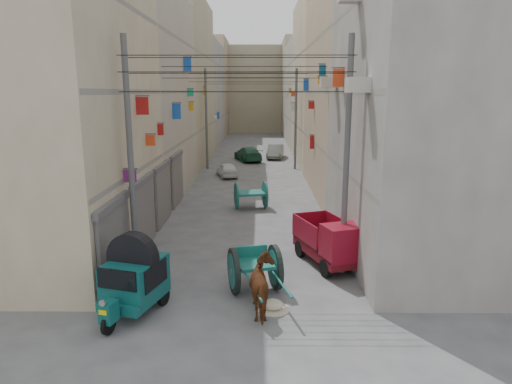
{
  "coord_description": "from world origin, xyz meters",
  "views": [
    {
      "loc": [
        0.72,
        -9.05,
        6.2
      ],
      "look_at": [
        0.58,
        6.5,
        2.78
      ],
      "focal_mm": 32.0,
      "sensor_mm": 36.0,
      "label": 1
    }
  ],
  "objects_px": {
    "auto_rickshaw": "(134,277)",
    "distant_car_green": "(248,154)",
    "mini_truck": "(333,245)",
    "feed_sack": "(273,305)",
    "distant_car_white": "(227,170)",
    "second_cart": "(251,194)",
    "horse": "(265,287)",
    "distant_car_grey": "(275,151)",
    "tonga_cart": "(255,268)"
  },
  "relations": [
    {
      "from": "tonga_cart",
      "to": "mini_truck",
      "type": "distance_m",
      "value": 3.37
    },
    {
      "from": "distant_car_white",
      "to": "distant_car_grey",
      "type": "xyz_separation_m",
      "value": [
        3.91,
        9.78,
        0.12
      ]
    },
    {
      "from": "auto_rickshaw",
      "to": "horse",
      "type": "xyz_separation_m",
      "value": [
        3.71,
        -0.02,
        -0.27
      ]
    },
    {
      "from": "auto_rickshaw",
      "to": "distant_car_green",
      "type": "height_order",
      "value": "auto_rickshaw"
    },
    {
      "from": "mini_truck",
      "to": "tonga_cart",
      "type": "bearing_deg",
      "value": -164.44
    },
    {
      "from": "second_cart",
      "to": "distant_car_white",
      "type": "bearing_deg",
      "value": 90.16
    },
    {
      "from": "mini_truck",
      "to": "distant_car_green",
      "type": "height_order",
      "value": "mini_truck"
    },
    {
      "from": "auto_rickshaw",
      "to": "distant_car_grey",
      "type": "relative_size",
      "value": 0.68
    },
    {
      "from": "distant_car_white",
      "to": "second_cart",
      "type": "bearing_deg",
      "value": 86.78
    },
    {
      "from": "auto_rickshaw",
      "to": "feed_sack",
      "type": "bearing_deg",
      "value": 18.81
    },
    {
      "from": "auto_rickshaw",
      "to": "distant_car_white",
      "type": "height_order",
      "value": "auto_rickshaw"
    },
    {
      "from": "tonga_cart",
      "to": "feed_sack",
      "type": "distance_m",
      "value": 1.54
    },
    {
      "from": "auto_rickshaw",
      "to": "distant_car_grey",
      "type": "bearing_deg",
      "value": 97.2
    },
    {
      "from": "horse",
      "to": "distant_car_white",
      "type": "height_order",
      "value": "horse"
    },
    {
      "from": "mini_truck",
      "to": "feed_sack",
      "type": "distance_m",
      "value": 3.99
    },
    {
      "from": "tonga_cart",
      "to": "distant_car_white",
      "type": "height_order",
      "value": "tonga_cart"
    },
    {
      "from": "distant_car_white",
      "to": "distant_car_green",
      "type": "height_order",
      "value": "distant_car_green"
    },
    {
      "from": "tonga_cart",
      "to": "feed_sack",
      "type": "xyz_separation_m",
      "value": [
        0.55,
        -1.3,
        -0.6
      ]
    },
    {
      "from": "tonga_cart",
      "to": "feed_sack",
      "type": "relative_size",
      "value": 5.67
    },
    {
      "from": "auto_rickshaw",
      "to": "feed_sack",
      "type": "relative_size",
      "value": 4.43
    },
    {
      "from": "second_cart",
      "to": "feed_sack",
      "type": "distance_m",
      "value": 11.82
    },
    {
      "from": "mini_truck",
      "to": "distant_car_white",
      "type": "bearing_deg",
      "value": 86.13
    },
    {
      "from": "auto_rickshaw",
      "to": "tonga_cart",
      "type": "bearing_deg",
      "value": 39.65
    },
    {
      "from": "tonga_cart",
      "to": "distant_car_white",
      "type": "xyz_separation_m",
      "value": [
        -2.28,
        19.92,
        -0.22
      ]
    },
    {
      "from": "tonga_cart",
      "to": "second_cart",
      "type": "height_order",
      "value": "second_cart"
    },
    {
      "from": "mini_truck",
      "to": "auto_rickshaw",
      "type": "bearing_deg",
      "value": -170.64
    },
    {
      "from": "feed_sack",
      "to": "distant_car_grey",
      "type": "distance_m",
      "value": 31.02
    },
    {
      "from": "feed_sack",
      "to": "mini_truck",
      "type": "bearing_deg",
      "value": 55.66
    },
    {
      "from": "feed_sack",
      "to": "distant_car_green",
      "type": "distance_m",
      "value": 29.27
    },
    {
      "from": "horse",
      "to": "second_cart",
      "type": "bearing_deg",
      "value": -94.74
    },
    {
      "from": "feed_sack",
      "to": "distant_car_green",
      "type": "xyz_separation_m",
      "value": [
        -1.48,
        29.23,
        0.49
      ]
    },
    {
      "from": "auto_rickshaw",
      "to": "horse",
      "type": "relative_size",
      "value": 1.41
    },
    {
      "from": "mini_truck",
      "to": "second_cart",
      "type": "height_order",
      "value": "mini_truck"
    },
    {
      "from": "tonga_cart",
      "to": "distant_car_grey",
      "type": "bearing_deg",
      "value": 72.37
    },
    {
      "from": "second_cart",
      "to": "distant_car_green",
      "type": "bearing_deg",
      "value": 80.51
    },
    {
      "from": "auto_rickshaw",
      "to": "distant_car_green",
      "type": "distance_m",
      "value": 29.5
    },
    {
      "from": "auto_rickshaw",
      "to": "distant_car_green",
      "type": "xyz_separation_m",
      "value": [
        2.48,
        29.4,
        -0.43
      ]
    },
    {
      "from": "second_cart",
      "to": "horse",
      "type": "relative_size",
      "value": 1.01
    },
    {
      "from": "horse",
      "to": "distant_car_grey",
      "type": "xyz_separation_m",
      "value": [
        1.33,
        31.19,
        -0.15
      ]
    },
    {
      "from": "mini_truck",
      "to": "distant_car_white",
      "type": "xyz_separation_m",
      "value": [
        -5.04,
        17.98,
        -0.33
      ]
    },
    {
      "from": "horse",
      "to": "distant_car_green",
      "type": "height_order",
      "value": "horse"
    },
    {
      "from": "feed_sack",
      "to": "distant_car_grey",
      "type": "xyz_separation_m",
      "value": [
        1.08,
        31.0,
        0.5
      ]
    },
    {
      "from": "distant_car_green",
      "to": "horse",
      "type": "bearing_deg",
      "value": 75.83
    },
    {
      "from": "distant_car_green",
      "to": "distant_car_white",
      "type": "bearing_deg",
      "value": 63.91
    },
    {
      "from": "distant_car_grey",
      "to": "horse",
      "type": "bearing_deg",
      "value": -85.99
    },
    {
      "from": "second_cart",
      "to": "feed_sack",
      "type": "height_order",
      "value": "second_cart"
    },
    {
      "from": "tonga_cart",
      "to": "feed_sack",
      "type": "height_order",
      "value": "tonga_cart"
    },
    {
      "from": "distant_car_grey",
      "to": "distant_car_white",
      "type": "bearing_deg",
      "value": -105.3
    },
    {
      "from": "second_cart",
      "to": "distant_car_green",
      "type": "distance_m",
      "value": 17.47
    },
    {
      "from": "mini_truck",
      "to": "feed_sack",
      "type": "xyz_separation_m",
      "value": [
        -2.21,
        -3.24,
        -0.71
      ]
    }
  ]
}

